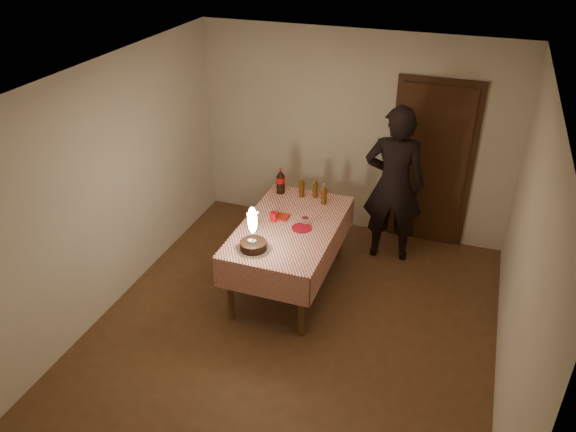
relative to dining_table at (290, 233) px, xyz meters
The scene contains 13 objects.
ground 1.01m from the dining_table, 66.81° to the right, with size 4.00×4.50×0.01m, color brown.
room_shell 1.16m from the dining_table, 61.60° to the right, with size 4.04×4.54×2.62m.
dining_table is the anchor object (origin of this frame).
birthday_cake 0.65m from the dining_table, 107.52° to the right, with size 0.34×0.34×0.48m.
red_plate 0.19m from the dining_table, 10.42° to the right, with size 0.22×0.22×0.01m, color #AD0C21.
red_cup 0.25m from the dining_table, behind, with size 0.08×0.08×0.10m, color red.
clear_cup 0.23m from the dining_table, 18.20° to the left, with size 0.07×0.07×0.09m, color white.
napkin_stack 0.21m from the dining_table, 138.11° to the left, with size 0.15×0.15×0.02m, color #AC2113.
cola_bottle 0.81m from the dining_table, 117.49° to the left, with size 0.10×0.10×0.32m.
amber_bottle_left 0.71m from the dining_table, 97.20° to the left, with size 0.06×0.06×0.25m.
amber_bottle_right 0.66m from the dining_table, 69.87° to the left, with size 0.06×0.06×0.25m.
amber_bottle_mid 0.75m from the dining_table, 84.50° to the left, with size 0.06×0.06×0.25m.
photographer 1.41m from the dining_table, 47.76° to the left, with size 0.76×0.54×1.94m.
Camera 1 is at (1.45, -4.26, 3.91)m, focal length 35.00 mm.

